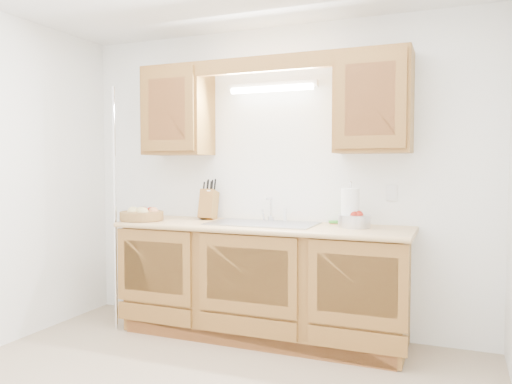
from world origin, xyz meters
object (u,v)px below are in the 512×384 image
at_px(fruit_basket, 142,214).
at_px(apple_bowl, 355,220).
at_px(paper_towel, 350,208).
at_px(knife_block, 209,204).

height_order(fruit_basket, apple_bowl, apple_bowl).
xyz_separation_m(fruit_basket, paper_towel, (1.71, 0.21, 0.09)).
bearing_deg(paper_towel, knife_block, 175.67).
bearing_deg(knife_block, apple_bowl, -9.65).
distance_m(knife_block, apple_bowl, 1.28).
relative_size(fruit_basket, apple_bowl, 1.91).
bearing_deg(paper_towel, fruit_basket, -173.12).
bearing_deg(fruit_basket, apple_bowl, 6.24).
xyz_separation_m(fruit_basket, apple_bowl, (1.74, 0.19, 0.00)).
height_order(knife_block, apple_bowl, knife_block).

